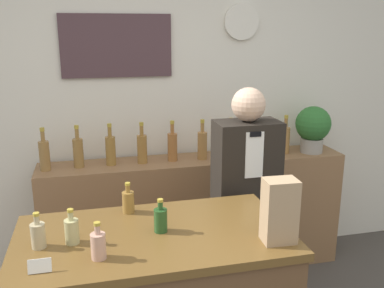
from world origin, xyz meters
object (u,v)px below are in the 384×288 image
(paper_bag, at_px, (280,211))
(tape_dispenser, at_px, (283,236))
(potted_plant, at_px, (313,127))
(shopkeeper, at_px, (245,210))

(paper_bag, relative_size, tape_dispenser, 3.26)
(potted_plant, distance_m, paper_bag, 1.68)
(shopkeeper, bearing_deg, paper_bag, -100.03)
(shopkeeper, bearing_deg, potted_plant, 38.17)
(paper_bag, bearing_deg, tape_dispenser, -6.06)
(tape_dispenser, bearing_deg, paper_bag, 173.94)
(shopkeeper, xyz_separation_m, tape_dispenser, (-0.11, -0.77, 0.22))
(shopkeeper, xyz_separation_m, potted_plant, (0.80, 0.63, 0.37))
(potted_plant, bearing_deg, shopkeeper, -141.83)
(paper_bag, xyz_separation_m, tape_dispenser, (0.02, -0.00, -0.12))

